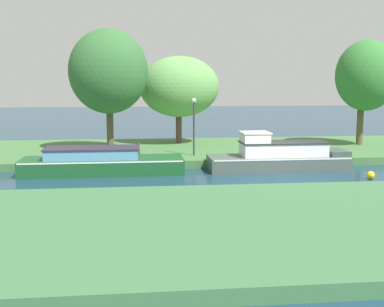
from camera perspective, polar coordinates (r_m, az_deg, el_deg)
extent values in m
plane|color=#1C3A50|center=(24.98, 9.42, -2.29)|extent=(120.00, 120.00, 0.00)
cube|color=#44743E|center=(31.65, 5.98, 0.39)|extent=(72.00, 10.00, 0.40)
cube|color=#3C6F42|center=(16.69, 17.96, -7.25)|extent=(72.00, 10.00, 0.40)
cube|color=#47554D|center=(26.16, 9.55, -1.02)|extent=(7.03, 2.08, 0.72)
cube|color=white|center=(26.11, 9.56, -0.33)|extent=(6.89, 2.11, 0.07)
cube|color=white|center=(26.14, 10.14, 0.47)|extent=(4.23, 1.58, 0.65)
cube|color=#252A29|center=(26.09, 10.16, 1.24)|extent=(4.33, 1.66, 0.06)
cube|color=white|center=(25.68, 7.04, 1.71)|extent=(1.30, 1.33, 0.51)
cube|color=beige|center=(25.65, 7.05, 2.34)|extent=(1.40, 1.41, 0.06)
cube|color=#3B4E4A|center=(27.08, 15.72, 0.14)|extent=(0.99, 1.75, 0.25)
cube|color=#195026|center=(25.20, -9.92, -1.35)|extent=(7.78, 2.29, 0.75)
cube|color=white|center=(25.15, -9.94, -0.59)|extent=(7.63, 2.32, 0.07)
cube|color=#5796BF|center=(25.14, -11.08, 0.01)|extent=(4.39, 1.74, 0.47)
cube|color=#30283A|center=(25.11, -11.10, 0.61)|extent=(4.49, 1.83, 0.06)
cylinder|color=brown|center=(30.22, -9.14, 3.44)|extent=(0.39, 0.39, 3.25)
ellipsoid|color=#346834|center=(29.66, -9.32, 9.04)|extent=(4.48, 3.86, 4.79)
cylinder|color=brown|center=(33.16, -1.48, 3.41)|extent=(0.39, 0.39, 2.61)
ellipsoid|color=#66A055|center=(32.54, -1.42, 7.48)|extent=(5.05, 3.86, 3.84)
cylinder|color=brown|center=(34.10, 18.26, 3.60)|extent=(0.40, 0.40, 3.16)
ellipsoid|color=#357934|center=(33.46, 18.91, 8.24)|extent=(3.79, 3.65, 4.33)
cylinder|color=#333338|center=(27.78, 0.21, 2.73)|extent=(0.10, 0.10, 2.88)
sphere|color=white|center=(27.67, 0.22, 5.95)|extent=(0.24, 0.24, 0.24)
cylinder|color=#523332|center=(26.50, -6.04, 0.23)|extent=(0.19, 0.19, 0.88)
sphere|color=yellow|center=(24.80, 19.32, -2.30)|extent=(0.37, 0.37, 0.37)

